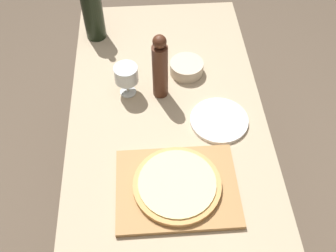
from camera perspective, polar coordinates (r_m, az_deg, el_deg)
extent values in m
plane|color=brown|center=(2.00, 0.14, -14.39)|extent=(12.00, 12.00, 0.00)
cube|color=tan|center=(1.39, 0.20, -2.48)|extent=(0.72, 1.60, 0.03)
cylinder|color=brown|center=(2.16, -9.27, 7.47)|extent=(0.06, 0.06, 0.69)
cylinder|color=brown|center=(2.18, 6.74, 8.27)|extent=(0.06, 0.06, 0.69)
cube|color=#A87A47|center=(1.26, 1.31, -8.93)|extent=(0.39, 0.30, 0.02)
cylinder|color=tan|center=(1.25, 1.33, -8.53)|extent=(0.28, 0.28, 0.02)
cylinder|color=beige|center=(1.24, 1.34, -8.25)|extent=(0.25, 0.25, 0.01)
cylinder|color=black|center=(1.74, -10.78, 15.46)|extent=(0.09, 0.09, 0.21)
cylinder|color=#4C2819|center=(1.44, -1.15, 7.90)|extent=(0.06, 0.06, 0.23)
sphere|color=#4C2819|center=(1.35, -1.24, 12.14)|extent=(0.05, 0.05, 0.05)
cylinder|color=silver|center=(1.53, -5.80, 4.96)|extent=(0.06, 0.06, 0.00)
cylinder|color=silver|center=(1.51, -5.90, 5.80)|extent=(0.01, 0.01, 0.06)
cylinder|color=silver|center=(1.46, -6.09, 7.49)|extent=(0.09, 0.09, 0.06)
cylinder|color=beige|center=(1.59, 2.71, 8.46)|extent=(0.13, 0.13, 0.05)
cylinder|color=white|center=(1.44, 7.43, 0.83)|extent=(0.21, 0.21, 0.01)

